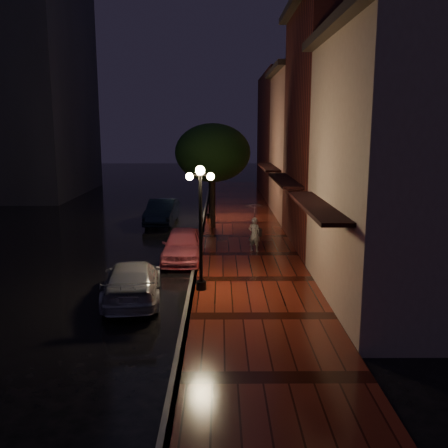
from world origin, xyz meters
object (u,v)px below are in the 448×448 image
(parking_meter, at_px, (202,229))
(woman_with_umbrella, at_px, (255,220))
(streetlamp_near, at_px, (201,221))
(street_tree, at_px, (213,155))
(pink_car, at_px, (183,245))
(streetlamp_far, at_px, (210,179))
(silver_car, at_px, (132,281))
(navy_car, at_px, (162,212))

(parking_meter, bearing_deg, woman_with_umbrella, -33.46)
(streetlamp_near, height_order, street_tree, street_tree)
(parking_meter, bearing_deg, pink_car, -128.24)
(streetlamp_far, relative_size, pink_car, 1.03)
(streetlamp_near, xyz_separation_m, street_tree, (0.26, 10.99, 1.64))
(streetlamp_near, height_order, woman_with_umbrella, streetlamp_near)
(street_tree, distance_m, silver_car, 12.43)
(navy_car, distance_m, woman_with_umbrella, 9.05)
(parking_meter, bearing_deg, streetlamp_far, 72.60)
(streetlamp_far, bearing_deg, streetlamp_near, -90.00)
(silver_car, relative_size, parking_meter, 3.16)
(streetlamp_near, height_order, navy_car, streetlamp_near)
(street_tree, height_order, parking_meter, street_tree)
(street_tree, bearing_deg, parking_meter, -95.48)
(pink_car, bearing_deg, streetlamp_near, -77.40)
(streetlamp_near, relative_size, parking_meter, 2.98)
(pink_car, bearing_deg, street_tree, 80.01)
(streetlamp_near, bearing_deg, woman_with_umbrella, 67.85)
(streetlamp_near, height_order, streetlamp_far, same)
(streetlamp_far, relative_size, navy_car, 0.96)
(streetlamp_near, xyz_separation_m, silver_car, (-2.27, -0.64, -1.94))
(navy_car, distance_m, parking_meter, 7.20)
(parking_meter, bearing_deg, silver_car, -122.78)
(woman_with_umbrella, relative_size, parking_meter, 1.53)
(streetlamp_far, height_order, parking_meter, streetlamp_far)
(street_tree, relative_size, parking_meter, 4.02)
(silver_car, bearing_deg, streetlamp_near, -170.95)
(street_tree, xyz_separation_m, pink_car, (-1.21, -6.61, -3.53))
(streetlamp_far, xyz_separation_m, parking_meter, (-0.20, -7.79, -1.57))
(streetlamp_far, relative_size, parking_meter, 2.98)
(street_tree, relative_size, silver_car, 1.27)
(streetlamp_far, height_order, woman_with_umbrella, streetlamp_far)
(streetlamp_near, height_order, pink_car, streetlamp_near)
(streetlamp_near, distance_m, woman_with_umbrella, 5.96)
(woman_with_umbrella, height_order, parking_meter, woman_with_umbrella)
(navy_car, height_order, silver_car, navy_car)
(pink_car, distance_m, navy_car, 8.73)
(street_tree, height_order, navy_car, street_tree)
(pink_car, xyz_separation_m, navy_car, (-1.88, 8.53, 0.03))
(street_tree, bearing_deg, streetlamp_near, -91.35)
(pink_car, height_order, navy_car, navy_car)
(streetlamp_near, distance_m, navy_car, 13.35)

